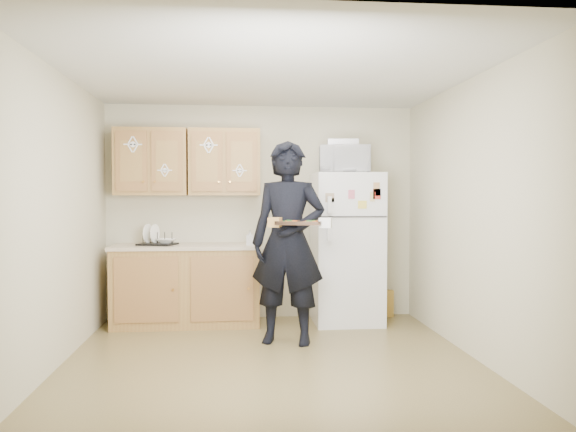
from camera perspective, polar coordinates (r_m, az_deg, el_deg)
The scene contains 23 objects.
floor at distance 5.06m, azimuth -1.69°, elevation -14.52°, with size 3.60×3.60×0.00m, color brown.
ceiling at distance 4.96m, azimuth -1.72°, elevation 14.36°, with size 3.60×3.60×0.00m, color silver.
wall_back at distance 6.65m, azimuth -2.71°, elevation 0.38°, with size 3.60×0.04×2.50m, color beige.
wall_front at distance 3.06m, azimuth 0.48°, elevation -1.52°, with size 3.60×0.04×2.50m, color beige.
wall_left at distance 5.06m, azimuth -22.48°, elevation -0.27°, with size 0.04×3.60×2.50m, color beige.
wall_right at distance 5.28m, azimuth 18.18°, elevation -0.13°, with size 0.04×3.60×2.50m, color beige.
refrigerator at distance 6.42m, azimuth 5.97°, elevation -3.26°, with size 0.75×0.70×1.70m, color white.
base_cabinet at distance 6.42m, azimuth -10.22°, elevation -7.06°, with size 1.60×0.60×0.86m, color brown.
countertop at distance 6.36m, azimuth -10.24°, elevation -3.06°, with size 1.64×0.64×0.04m, color beige.
upper_cab_left at distance 6.53m, azimuth -13.71°, elevation 5.34°, with size 0.80×0.33×0.75m, color brown.
upper_cab_right at distance 6.47m, azimuth -6.46°, elevation 5.42°, with size 0.80×0.33×0.75m, color brown.
cereal_box at distance 6.87m, azimuth 9.81°, elevation -8.75°, with size 0.20×0.07×0.32m, color gold.
person at distance 5.48m, azimuth 0.01°, elevation -2.70°, with size 0.72×0.47×1.98m, color black.
baking_tray at distance 5.19m, azimuth 1.23°, elevation -0.78°, with size 0.42×0.30×0.04m, color black.
pizza_front_left at distance 5.13m, azimuth 0.03°, elevation -0.62°, with size 0.14×0.14×0.02m, color orange.
pizza_front_right at distance 5.10m, azimuth 2.17°, elevation -0.64°, with size 0.14×0.14×0.02m, color orange.
pizza_back_left at distance 5.27m, azimuth 0.31°, elevation -0.56°, with size 0.14×0.14×0.02m, color orange.
pizza_back_right at distance 5.24m, azimuth 2.40°, elevation -0.57°, with size 0.14×0.14×0.02m, color orange.
microwave at distance 6.35m, azimuth 5.71°, elevation 5.73°, with size 0.55×0.37×0.30m, color white.
foil_pan at distance 6.39m, azimuth 5.58°, elevation 7.40°, with size 0.34×0.24×0.07m, color silver.
dish_rack at distance 6.38m, azimuth -13.13°, elevation -2.19°, with size 0.39×0.29×0.15m, color black.
bowl at distance 6.37m, azimuth -12.24°, elevation -2.49°, with size 0.20×0.20×0.05m, color white.
soap_bottle at distance 6.20m, azimuth -3.89°, elevation -2.20°, with size 0.08×0.08×0.17m, color white.
Camera 1 is at (-0.31, -4.84, 1.44)m, focal length 35.00 mm.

